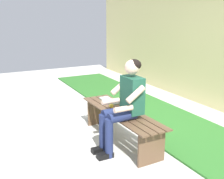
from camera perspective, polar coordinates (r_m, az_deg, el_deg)
ground_plane at (r=4.84m, az=-15.28°, el=-7.82°), size 10.00×7.00×0.04m
grass_strip at (r=4.76m, az=13.16°, el=-7.61°), size 9.00×1.38×0.03m
brick_wall at (r=5.80m, az=21.56°, el=8.25°), size 9.50×0.24×2.46m
bench_near at (r=4.06m, az=1.89°, el=-6.06°), size 1.77×0.48×0.47m
person_seated at (r=3.67m, az=2.59°, el=-2.62°), size 0.50×0.69×1.28m
apple at (r=4.14m, az=-0.14°, el=-3.42°), size 0.07×0.07×0.07m
book_open at (r=4.47m, az=-0.69°, el=-2.34°), size 0.41×0.17×0.02m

